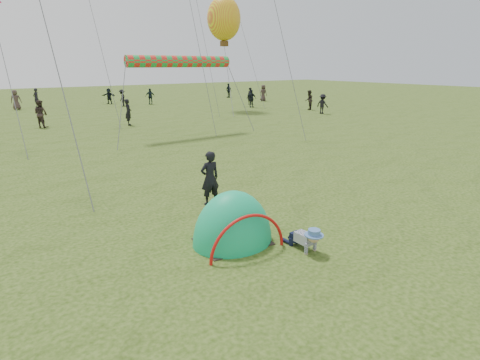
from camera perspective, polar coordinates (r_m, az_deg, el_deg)
ground at (r=9.32m, az=14.46°, el=-8.44°), size 140.00×140.00×0.00m
crawling_toddler at (r=8.47m, az=10.05°, el=-8.68°), size 0.55×0.77×0.58m
popup_tent at (r=8.83m, az=-1.12°, el=-9.38°), size 2.05×1.75×2.47m
standing_adult at (r=10.84m, az=-4.61°, el=0.27°), size 0.60×0.41×1.60m
crowd_person_0 at (r=26.63m, az=-16.65°, el=9.87°), size 0.58×0.73×1.75m
crowd_person_1 at (r=35.02m, az=10.45°, el=11.89°), size 1.07×1.04×1.74m
crowd_person_2 at (r=40.41m, az=-13.54°, el=12.28°), size 1.00×0.85×1.61m
crowd_person_3 at (r=39.27m, az=-17.51°, el=11.85°), size 1.09×1.20×1.62m
crowd_person_4 at (r=43.06m, az=3.56°, el=13.10°), size 0.83×1.01×1.78m
crowd_person_6 at (r=41.81m, az=-28.63°, el=10.96°), size 0.75×0.76×1.77m
crowd_person_7 at (r=27.77m, az=-28.08°, el=8.88°), size 1.04×1.09×1.77m
crowd_person_8 at (r=47.57m, az=-1.76°, el=13.48°), size 0.49×1.03×1.72m
crowd_person_9 at (r=32.35m, az=12.46°, el=11.24°), size 0.73×1.11×1.61m
crowd_person_10 at (r=40.18m, az=-30.98°, el=10.44°), size 0.98×0.76×1.77m
crowd_person_11 at (r=42.11m, az=-19.33°, el=11.98°), size 1.36×1.40×1.60m
crowd_person_12 at (r=39.25m, az=1.54°, el=12.67°), size 0.59×0.72×1.70m
crowd_person_14 at (r=36.58m, az=1.74°, el=12.30°), size 1.04×0.66×1.64m
balloon_kite at (r=35.22m, az=-2.46°, el=23.01°), size 2.92×2.92×4.08m
rainbow_tube_kite at (r=22.20m, az=-9.08°, el=17.41°), size 6.22×0.64×0.64m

